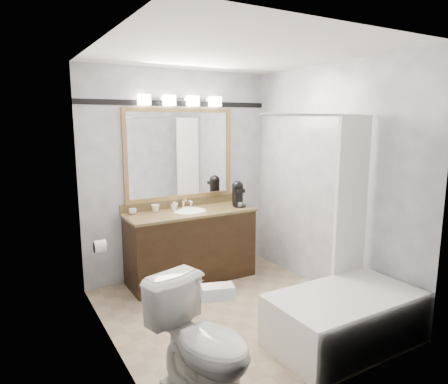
% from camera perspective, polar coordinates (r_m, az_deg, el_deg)
% --- Properties ---
extents(room, '(2.42, 2.62, 2.52)m').
position_cam_1_polar(room, '(3.77, 1.72, 0.20)').
color(room, tan).
rests_on(room, ground).
extents(vanity, '(1.53, 0.58, 0.97)m').
position_cam_1_polar(vanity, '(4.84, -4.76, -7.43)').
color(vanity, black).
rests_on(vanity, ground).
extents(mirror, '(1.40, 0.04, 1.10)m').
position_cam_1_polar(mirror, '(4.87, -6.29, 5.37)').
color(mirror, '#A57F4A').
rests_on(mirror, room).
extents(vanity_light_bar, '(1.02, 0.14, 0.12)m').
position_cam_1_polar(vanity_light_bar, '(4.81, -6.17, 12.87)').
color(vanity_light_bar, silver).
rests_on(vanity_light_bar, room).
extents(accent_stripe, '(2.40, 0.01, 0.06)m').
position_cam_1_polar(accent_stripe, '(4.87, -6.49, 12.44)').
color(accent_stripe, black).
rests_on(accent_stripe, room).
extents(bathtub, '(1.30, 0.75, 1.96)m').
position_cam_1_polar(bathtub, '(3.75, 16.82, -15.93)').
color(bathtub, white).
rests_on(bathtub, ground).
extents(tp_roll, '(0.11, 0.12, 0.12)m').
position_cam_1_polar(tp_roll, '(4.09, -17.32, -7.41)').
color(tp_roll, white).
rests_on(tp_roll, room).
extents(toilet, '(0.66, 0.89, 0.81)m').
position_cam_1_polar(toilet, '(2.93, -3.12, -20.52)').
color(toilet, white).
rests_on(toilet, ground).
extents(tissue_box, '(0.23, 0.17, 0.08)m').
position_cam_1_polar(tissue_box, '(2.56, -0.92, -14.08)').
color(tissue_box, white).
rests_on(tissue_box, toilet).
extents(coffee_maker, '(0.16, 0.21, 0.32)m').
position_cam_1_polar(coffee_maker, '(4.96, 1.99, -0.15)').
color(coffee_maker, black).
rests_on(coffee_maker, vanity).
extents(cup_left, '(0.11, 0.11, 0.07)m').
position_cam_1_polar(cup_left, '(4.66, -12.91, -2.71)').
color(cup_left, white).
rests_on(cup_left, vanity).
extents(cup_right, '(0.12, 0.12, 0.09)m').
position_cam_1_polar(cup_right, '(4.72, -9.77, -2.31)').
color(cup_right, white).
rests_on(cup_right, vanity).
extents(soap_bottle_a, '(0.05, 0.05, 0.10)m').
position_cam_1_polar(soap_bottle_a, '(4.79, -7.23, -1.97)').
color(soap_bottle_a, white).
rests_on(soap_bottle_a, vanity).
extents(soap_bar, '(0.09, 0.06, 0.02)m').
position_cam_1_polar(soap_bar, '(4.83, -5.45, -2.31)').
color(soap_bar, beige).
rests_on(soap_bar, vanity).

